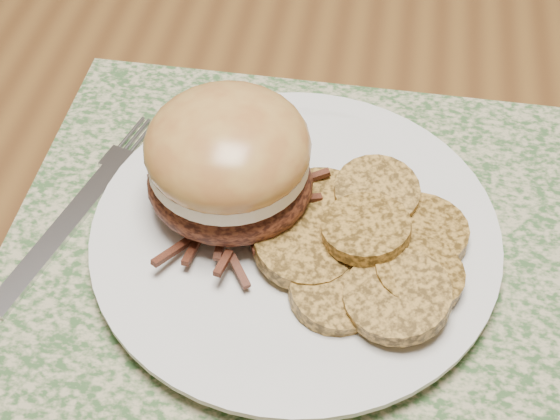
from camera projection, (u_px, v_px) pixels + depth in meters
The scene contains 6 objects.
dining_table at pixel (112, 246), 0.64m from camera, with size 1.50×0.90×0.75m.
placemat at pixel (333, 243), 0.54m from camera, with size 0.45×0.33×0.00m, color #35572C.
dinner_plate at pixel (295, 235), 0.53m from camera, with size 0.26×0.26×0.02m, color silver.
pork_sandwich at pixel (229, 162), 0.51m from camera, with size 0.12×0.12×0.09m.
roasted_potatoes at pixel (367, 245), 0.50m from camera, with size 0.15×0.17×0.03m.
fork at pixel (82, 206), 0.56m from camera, with size 0.07×0.20×0.00m.
Camera 1 is at (0.20, -0.37, 1.18)m, focal length 50.00 mm.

